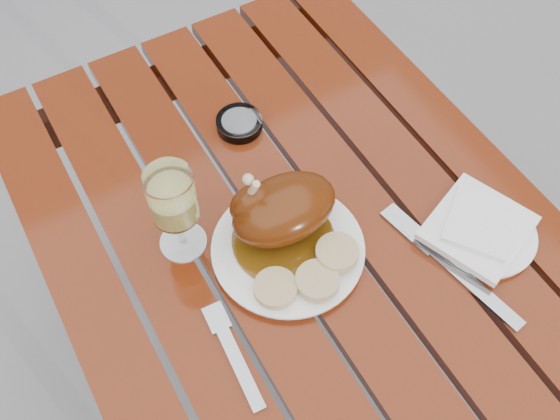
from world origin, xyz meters
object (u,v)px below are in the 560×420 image
object	(u,v)px
table	(307,337)
wine_glass	(176,213)
dinner_plate	(288,249)
ashtray	(239,123)
side_plate	(485,234)

from	to	relation	value
table	wine_glass	bearing A→B (deg)	145.56
table	dinner_plate	distance (m)	0.39
ashtray	table	bearing A→B (deg)	-93.37
dinner_plate	ashtray	xyz separation A→B (m)	(0.06, 0.27, 0.00)
table	wine_glass	size ratio (longest dim) A/B	6.59
wine_glass	ashtray	distance (m)	0.27
table	wine_glass	xyz separation A→B (m)	(-0.18, 0.12, 0.47)
dinner_plate	side_plate	bearing A→B (deg)	-24.86
wine_glass	side_plate	world-z (taller)	wine_glass
table	ashtray	bearing A→B (deg)	86.63
table	side_plate	xyz separation A→B (m)	(0.26, -0.12, 0.38)
table	side_plate	world-z (taller)	side_plate
dinner_plate	wine_glass	world-z (taller)	wine_glass
ashtray	dinner_plate	bearing A→B (deg)	-101.86
table	side_plate	size ratio (longest dim) A/B	7.13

